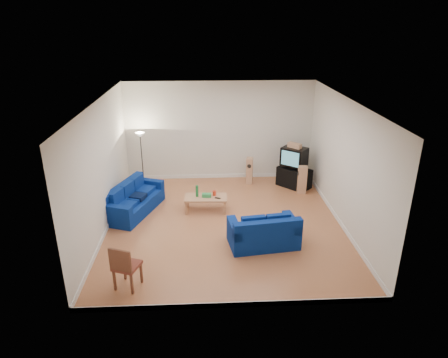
{
  "coord_description": "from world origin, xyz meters",
  "views": [
    {
      "loc": [
        -0.5,
        -9.19,
        5.01
      ],
      "look_at": [
        0.0,
        0.4,
        1.1
      ],
      "focal_mm": 32.0,
      "sensor_mm": 36.0,
      "label": 1
    }
  ],
  "objects_px": {
    "sofa_three_seat": "(132,202)",
    "television": "(294,156)",
    "tv_stand": "(294,177)",
    "sofa_loveseat": "(264,234)",
    "coffee_table": "(206,199)"
  },
  "relations": [
    {
      "from": "tv_stand",
      "to": "television",
      "type": "bearing_deg",
      "value": 168.7
    },
    {
      "from": "sofa_three_seat",
      "to": "sofa_loveseat",
      "type": "xyz_separation_m",
      "value": [
        3.36,
        -1.94,
        0.01
      ]
    },
    {
      "from": "coffee_table",
      "to": "television",
      "type": "xyz_separation_m",
      "value": [
        2.77,
        1.62,
        0.63
      ]
    },
    {
      "from": "sofa_three_seat",
      "to": "tv_stand",
      "type": "height_order",
      "value": "sofa_three_seat"
    },
    {
      "from": "tv_stand",
      "to": "television",
      "type": "distance_m",
      "value": 0.69
    },
    {
      "from": "sofa_loveseat",
      "to": "tv_stand",
      "type": "relative_size",
      "value": 1.68
    },
    {
      "from": "sofa_loveseat",
      "to": "sofa_three_seat",
      "type": "bearing_deg",
      "value": 142.16
    },
    {
      "from": "sofa_three_seat",
      "to": "sofa_loveseat",
      "type": "relative_size",
      "value": 1.31
    },
    {
      "from": "sofa_loveseat",
      "to": "television",
      "type": "xyz_separation_m",
      "value": [
        1.43,
        3.52,
        0.69
      ]
    },
    {
      "from": "tv_stand",
      "to": "sofa_loveseat",
      "type": "bearing_deg",
      "value": -66.45
    },
    {
      "from": "coffee_table",
      "to": "tv_stand",
      "type": "bearing_deg",
      "value": 29.24
    },
    {
      "from": "sofa_loveseat",
      "to": "tv_stand",
      "type": "xyz_separation_m",
      "value": [
        1.46,
        3.47,
        0.01
      ]
    },
    {
      "from": "sofa_three_seat",
      "to": "television",
      "type": "distance_m",
      "value": 5.09
    },
    {
      "from": "tv_stand",
      "to": "sofa_three_seat",
      "type": "bearing_deg",
      "value": -116.01
    },
    {
      "from": "coffee_table",
      "to": "television",
      "type": "relative_size",
      "value": 1.31
    }
  ]
}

